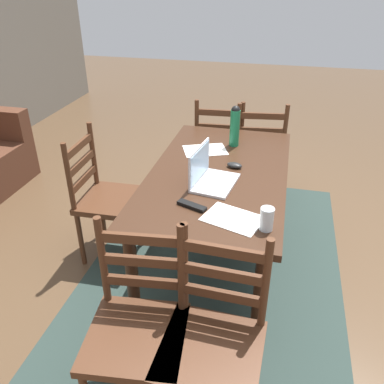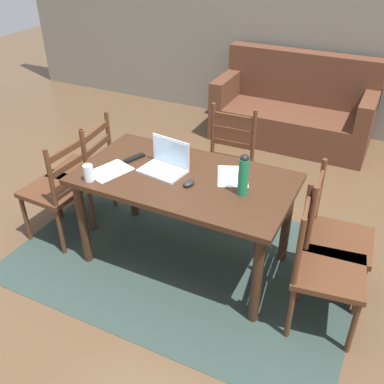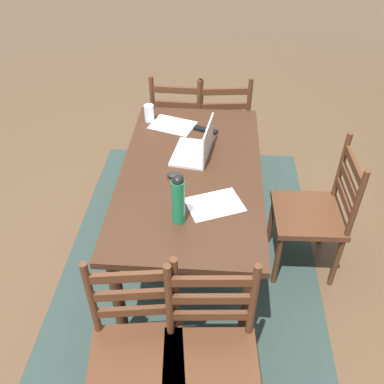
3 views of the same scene
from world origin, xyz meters
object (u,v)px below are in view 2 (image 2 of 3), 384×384
(chair_right_near, at_px, (323,269))
(water_bottle, at_px, (243,174))
(laptop, at_px, (166,162))
(tv_remote, at_px, (135,158))
(chair_left_near, at_px, (58,189))
(computer_mouse, at_px, (189,183))
(chair_right_far, at_px, (333,238))
(chair_far_head, at_px, (225,165))
(chair_left_far, at_px, (85,170))
(couch, at_px, (294,111))
(dining_table, at_px, (185,189))
(drinking_glass, at_px, (88,173))

(chair_right_near, distance_m, water_bottle, 0.78)
(laptop, height_order, tv_remote, laptop)
(water_bottle, xyz_separation_m, tv_remote, (-0.91, 0.10, -0.14))
(chair_left_near, xyz_separation_m, computer_mouse, (1.14, 0.08, 0.32))
(water_bottle, relative_size, computer_mouse, 2.95)
(tv_remote, bearing_deg, chair_left_near, 42.30)
(chair_right_near, relative_size, chair_right_far, 1.00)
(chair_right_far, relative_size, water_bottle, 3.22)
(chair_left_near, height_order, tv_remote, chair_left_near)
(water_bottle, bearing_deg, chair_left_near, -174.68)
(tv_remote, bearing_deg, chair_right_near, -168.48)
(chair_far_head, relative_size, chair_right_near, 1.00)
(tv_remote, bearing_deg, computer_mouse, -175.55)
(chair_left_far, relative_size, couch, 0.53)
(chair_right_far, xyz_separation_m, water_bottle, (-0.61, -0.20, 0.46))
(dining_table, distance_m, chair_left_near, 1.09)
(chair_right_far, distance_m, couch, 2.55)
(chair_left_far, xyz_separation_m, water_bottle, (1.51, -0.21, 0.46))
(chair_far_head, height_order, computer_mouse, chair_far_head)
(couch, distance_m, water_bottle, 2.66)
(chair_left_far, bearing_deg, tv_remote, -10.23)
(couch, relative_size, water_bottle, 6.10)
(chair_left_near, height_order, chair_right_far, same)
(dining_table, bearing_deg, tv_remote, 171.69)
(chair_left_near, bearing_deg, dining_table, 9.24)
(chair_right_near, height_order, laptop, laptop)
(dining_table, distance_m, chair_right_far, 1.09)
(chair_right_far, relative_size, tv_remote, 5.59)
(chair_left_near, height_order, chair_right_near, same)
(laptop, distance_m, tv_remote, 0.30)
(chair_far_head, xyz_separation_m, couch, (0.16, 1.75, -0.11))
(dining_table, bearing_deg, chair_left_near, -170.76)
(chair_right_far, distance_m, computer_mouse, 1.06)
(chair_left_near, bearing_deg, water_bottle, 5.32)
(drinking_glass, height_order, tv_remote, drinking_glass)
(chair_left_near, distance_m, chair_right_far, 2.15)
(drinking_glass, relative_size, computer_mouse, 1.21)
(chair_left_far, distance_m, tv_remote, 0.69)
(dining_table, relative_size, drinking_glass, 12.81)
(dining_table, distance_m, chair_far_head, 0.82)
(dining_table, height_order, chair_left_near, chair_left_near)
(chair_far_head, xyz_separation_m, chair_left_far, (-1.06, -0.62, 0.00))
(chair_left_far, xyz_separation_m, tv_remote, (0.60, -0.11, 0.31))
(laptop, bearing_deg, dining_table, -11.92)
(chair_left_near, relative_size, computer_mouse, 9.50)
(computer_mouse, bearing_deg, drinking_glass, -147.67)
(water_bottle, distance_m, tv_remote, 0.92)
(chair_right_near, relative_size, couch, 0.53)
(chair_far_head, height_order, laptop, laptop)
(chair_far_head, bearing_deg, couch, 84.90)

